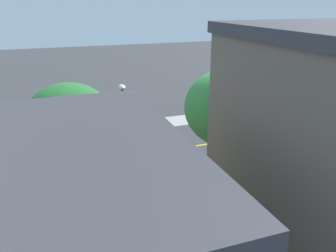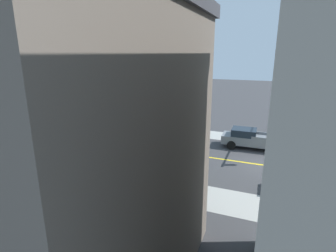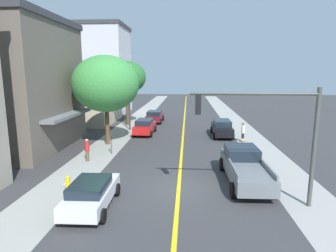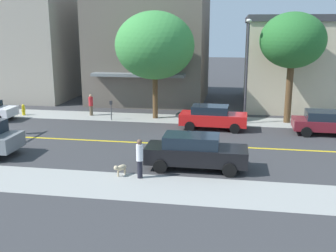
{
  "view_description": "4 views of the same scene",
  "coord_description": "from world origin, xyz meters",
  "px_view_note": "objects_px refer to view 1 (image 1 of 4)",
  "views": [
    {
      "loc": [
        -24.05,
        19.87,
        11.4
      ],
      "look_at": [
        1.84,
        10.48,
        1.35
      ],
      "focal_mm": 36.99,
      "sensor_mm": 36.0,
      "label": 1
    },
    {
      "loc": [
        -20.92,
        0.21,
        8.68
      ],
      "look_at": [
        1.35,
        9.03,
        2.01
      ],
      "focal_mm": 28.14,
      "sensor_mm": 36.0,
      "label": 2
    },
    {
      "loc": [
        0.44,
        -14.64,
        6.18
      ],
      "look_at": [
        -1.31,
        10.58,
        1.49
      ],
      "focal_mm": 30.61,
      "sensor_mm": 36.0,
      "label": 3
    },
    {
      "loc": [
        21.71,
        15.14,
        6.51
      ],
      "look_at": [
        1.89,
        11.83,
        1.54
      ],
      "focal_mm": 42.61,
      "sensor_mm": 36.0,
      "label": 4
    }
  ],
  "objects_px": {
    "grey_pickup_truck": "(248,113)",
    "pedestrian_red_shirt": "(291,162)",
    "parking_meter": "(257,158)",
    "small_dog": "(158,124)",
    "maroon_sedan_left_curb": "(38,184)",
    "street_lamp": "(124,132)",
    "street_tree_left_near": "(231,108)",
    "street_tree_right_corner": "(69,120)",
    "traffic_light_mast": "(274,80)",
    "red_sedan_left_curb": "(150,167)",
    "black_sedan_right_curb": "(128,128)",
    "pedestrian_white_shirt": "(148,118)"
  },
  "relations": [
    {
      "from": "grey_pickup_truck",
      "to": "pedestrian_red_shirt",
      "type": "distance_m",
      "value": 10.81
    },
    {
      "from": "parking_meter",
      "to": "small_dog",
      "type": "height_order",
      "value": "parking_meter"
    },
    {
      "from": "maroon_sedan_left_curb",
      "to": "street_lamp",
      "type": "bearing_deg",
      "value": 158.34
    },
    {
      "from": "street_tree_left_near",
      "to": "street_tree_right_corner",
      "type": "distance_m",
      "value": 9.46
    },
    {
      "from": "street_tree_left_near",
      "to": "traffic_light_mast",
      "type": "height_order",
      "value": "street_tree_left_near"
    },
    {
      "from": "red_sedan_left_curb",
      "to": "black_sedan_right_curb",
      "type": "distance_m",
      "value": 7.77
    },
    {
      "from": "pedestrian_white_shirt",
      "to": "street_tree_right_corner",
      "type": "bearing_deg",
      "value": 21.12
    },
    {
      "from": "traffic_light_mast",
      "to": "small_dog",
      "type": "xyz_separation_m",
      "value": [
        1.07,
        11.85,
        -3.52
      ]
    },
    {
      "from": "parking_meter",
      "to": "grey_pickup_truck",
      "type": "relative_size",
      "value": 0.23
    },
    {
      "from": "pedestrian_white_shirt",
      "to": "grey_pickup_truck",
      "type": "bearing_deg",
      "value": 133.55
    },
    {
      "from": "street_tree_left_near",
      "to": "pedestrian_red_shirt",
      "type": "distance_m",
      "value": 6.66
    },
    {
      "from": "black_sedan_right_curb",
      "to": "small_dog",
      "type": "height_order",
      "value": "black_sedan_right_curb"
    },
    {
      "from": "traffic_light_mast",
      "to": "grey_pickup_truck",
      "type": "relative_size",
      "value": 0.94
    },
    {
      "from": "pedestrian_white_shirt",
      "to": "small_dog",
      "type": "height_order",
      "value": "pedestrian_white_shirt"
    },
    {
      "from": "street_lamp",
      "to": "red_sedan_left_curb",
      "type": "height_order",
      "value": "street_lamp"
    },
    {
      "from": "grey_pickup_truck",
      "to": "small_dog",
      "type": "bearing_deg",
      "value": -11.4
    },
    {
      "from": "black_sedan_right_curb",
      "to": "parking_meter",
      "type": "bearing_deg",
      "value": 126.93
    },
    {
      "from": "street_tree_left_near",
      "to": "small_dog",
      "type": "xyz_separation_m",
      "value": [
        11.88,
        0.76,
        -4.91
      ]
    },
    {
      "from": "parking_meter",
      "to": "small_dog",
      "type": "relative_size",
      "value": 2.02
    },
    {
      "from": "traffic_light_mast",
      "to": "pedestrian_red_shirt",
      "type": "relative_size",
      "value": 3.56
    },
    {
      "from": "street_lamp",
      "to": "red_sedan_left_curb",
      "type": "relative_size",
      "value": 1.61
    },
    {
      "from": "street_tree_right_corner",
      "to": "maroon_sedan_left_curb",
      "type": "bearing_deg",
      "value": 35.03
    },
    {
      "from": "street_lamp",
      "to": "maroon_sedan_left_curb",
      "type": "height_order",
      "value": "street_lamp"
    },
    {
      "from": "red_sedan_left_curb",
      "to": "pedestrian_white_shirt",
      "type": "bearing_deg",
      "value": -104.06
    },
    {
      "from": "street_tree_left_near",
      "to": "pedestrian_red_shirt",
      "type": "bearing_deg",
      "value": -90.89
    },
    {
      "from": "red_sedan_left_curb",
      "to": "maroon_sedan_left_curb",
      "type": "distance_m",
      "value": 7.17
    },
    {
      "from": "street_tree_right_corner",
      "to": "traffic_light_mast",
      "type": "bearing_deg",
      "value": -61.9
    },
    {
      "from": "traffic_light_mast",
      "to": "street_lamp",
      "type": "distance_m",
      "value": 20.29
    },
    {
      "from": "traffic_light_mast",
      "to": "street_lamp",
      "type": "xyz_separation_m",
      "value": [
        -10.15,
        17.56,
        0.44
      ]
    },
    {
      "from": "pedestrian_white_shirt",
      "to": "street_lamp",
      "type": "bearing_deg",
      "value": 30.82
    },
    {
      "from": "street_lamp",
      "to": "black_sedan_right_curb",
      "type": "xyz_separation_m",
      "value": [
        9.74,
        -2.49,
        -3.47
      ]
    },
    {
      "from": "small_dog",
      "to": "traffic_light_mast",
      "type": "bearing_deg",
      "value": -63.28
    },
    {
      "from": "street_tree_right_corner",
      "to": "black_sedan_right_curb",
      "type": "bearing_deg",
      "value": -27.39
    },
    {
      "from": "small_dog",
      "to": "black_sedan_right_curb",
      "type": "bearing_deg",
      "value": 146.7
    },
    {
      "from": "street_lamp",
      "to": "pedestrian_white_shirt",
      "type": "distance_m",
      "value": 12.77
    },
    {
      "from": "small_dog",
      "to": "parking_meter",
      "type": "bearing_deg",
      "value": -128.71
    },
    {
      "from": "street_lamp",
      "to": "red_sedan_left_curb",
      "type": "distance_m",
      "value": 4.54
    },
    {
      "from": "pedestrian_red_shirt",
      "to": "street_tree_left_near",
      "type": "bearing_deg",
      "value": -81.07
    },
    {
      "from": "small_dog",
      "to": "street_tree_left_near",
      "type": "bearing_deg",
      "value": -144.45
    },
    {
      "from": "street_tree_right_corner",
      "to": "small_dog",
      "type": "height_order",
      "value": "street_tree_right_corner"
    },
    {
      "from": "traffic_light_mast",
      "to": "street_lamp",
      "type": "relative_size",
      "value": 0.82
    },
    {
      "from": "street_tree_left_near",
      "to": "parking_meter",
      "type": "xyz_separation_m",
      "value": [
        1.13,
        -3.03,
        -4.35
      ]
    },
    {
      "from": "maroon_sedan_left_curb",
      "to": "pedestrian_white_shirt",
      "type": "height_order",
      "value": "pedestrian_white_shirt"
    },
    {
      "from": "street_lamp",
      "to": "maroon_sedan_left_curb",
      "type": "relative_size",
      "value": 1.63
    },
    {
      "from": "black_sedan_right_curb",
      "to": "maroon_sedan_left_curb",
      "type": "bearing_deg",
      "value": 45.01
    },
    {
      "from": "street_tree_left_near",
      "to": "black_sedan_right_curb",
      "type": "distance_m",
      "value": 11.97
    },
    {
      "from": "street_tree_right_corner",
      "to": "parking_meter",
      "type": "xyz_separation_m",
      "value": [
        1.29,
        -12.47,
        -4.72
      ]
    },
    {
      "from": "red_sedan_left_curb",
      "to": "pedestrian_white_shirt",
      "type": "distance_m",
      "value": 9.76
    },
    {
      "from": "parking_meter",
      "to": "pedestrian_white_shirt",
      "type": "height_order",
      "value": "pedestrian_white_shirt"
    },
    {
      "from": "black_sedan_right_curb",
      "to": "grey_pickup_truck",
      "type": "xyz_separation_m",
      "value": [
        -0.12,
        -12.08,
        0.06
      ]
    }
  ]
}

